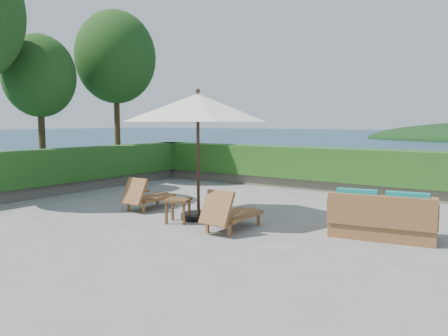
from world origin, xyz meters
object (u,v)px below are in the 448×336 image
Objects in this scene: lounge_left at (147,196)px; wicker_loveseat at (382,219)px; side_table at (178,203)px; lounge_right at (230,213)px; patio_umbrella at (198,109)px.

wicker_loveseat is at bearing 3.79° from lounge_left.
lounge_left reaches higher than side_table.
lounge_right is 2.88m from wicker_loveseat.
patio_umbrella is at bearing -5.67° from lounge_left.
lounge_right is 1.30m from side_table.
side_table is 0.32× the size of wicker_loveseat.
patio_umbrella is at bearing 79.29° from side_table.
wicker_loveseat reaches higher than lounge_left.
lounge_left is at bearing 176.28° from wicker_loveseat.
patio_umbrella is 2.69m from lounge_left.
lounge_right is at bearing 3.45° from side_table.
lounge_right reaches higher than lounge_left.
side_table is (-1.30, -0.08, 0.07)m from lounge_right.
side_table is at bearing -100.71° from patio_umbrella.
patio_umbrella reaches higher than wicker_loveseat.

